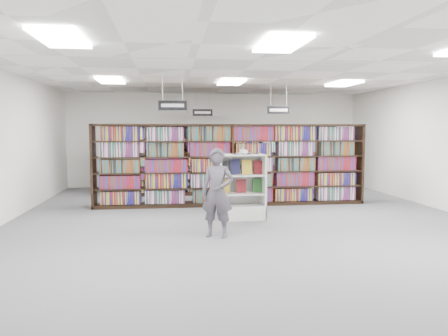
{
  "coord_description": "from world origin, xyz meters",
  "views": [
    {
      "loc": [
        -1.59,
        -9.15,
        1.95
      ],
      "look_at": [
        -0.37,
        0.5,
        1.1
      ],
      "focal_mm": 35.0,
      "sensor_mm": 36.0,
      "label": 1
    }
  ],
  "objects": [
    {
      "name": "endcap_display",
      "position": [
        -0.03,
        0.21,
        0.48
      ],
      "size": [
        1.03,
        0.54,
        1.43
      ],
      "rotation": [
        0.0,
        0.0,
        0.03
      ],
      "color": "silver",
      "rests_on": "floor"
    },
    {
      "name": "bookshelf_row_near",
      "position": [
        0.0,
        2.0,
        1.05
      ],
      "size": [
        7.0,
        0.6,
        2.1
      ],
      "color": "black",
      "rests_on": "floor"
    },
    {
      "name": "troffer_back_right",
      "position": [
        3.0,
        2.0,
        3.16
      ],
      "size": [
        0.6,
        1.2,
        0.04
      ],
      "primitive_type": "cube",
      "color": "white",
      "rests_on": "ceiling"
    },
    {
      "name": "troffer_back_left",
      "position": [
        -3.0,
        2.0,
        3.16
      ],
      "size": [
        0.6,
        1.2,
        0.04
      ],
      "primitive_type": "cube",
      "color": "white",
      "rests_on": "ceiling"
    },
    {
      "name": "troffer_front_left",
      "position": [
        -3.0,
        -3.0,
        3.16
      ],
      "size": [
        0.6,
        1.2,
        0.04
      ],
      "primitive_type": "cube",
      "color": "white",
      "rests_on": "ceiling"
    },
    {
      "name": "wall_back",
      "position": [
        0.0,
        6.0,
        1.6
      ],
      "size": [
        10.0,
        0.1,
        3.2
      ],
      "primitive_type": "cube",
      "color": "white",
      "rests_on": "ground"
    },
    {
      "name": "aisle_sign_left",
      "position": [
        -1.5,
        1.0,
        2.53
      ],
      "size": [
        0.65,
        0.02,
        0.8
      ],
      "color": "#B2B2B7",
      "rests_on": "ceiling"
    },
    {
      "name": "troffer_back_center",
      "position": [
        0.0,
        2.0,
        3.16
      ],
      "size": [
        0.6,
        1.2,
        0.04
      ],
      "primitive_type": "cube",
      "color": "white",
      "rests_on": "ceiling"
    },
    {
      "name": "shopper",
      "position": [
        -0.73,
        -1.35,
        0.81
      ],
      "size": [
        0.7,
        0.58,
        1.63
      ],
      "primitive_type": "imported",
      "rotation": [
        0.0,
        0.0,
        -0.38
      ],
      "color": "#4C4650",
      "rests_on": "floor"
    },
    {
      "name": "ceiling",
      "position": [
        0.0,
        0.0,
        3.2
      ],
      "size": [
        10.0,
        12.0,
        0.1
      ],
      "primitive_type": "cube",
      "color": "white",
      "rests_on": "wall_back"
    },
    {
      "name": "aisle_sign_right",
      "position": [
        1.5,
        3.0,
        2.53
      ],
      "size": [
        0.65,
        0.02,
        0.8
      ],
      "color": "#B2B2B7",
      "rests_on": "ceiling"
    },
    {
      "name": "floor",
      "position": [
        0.0,
        0.0,
        0.0
      ],
      "size": [
        12.0,
        12.0,
        0.0
      ],
      "primitive_type": "plane",
      "color": "#59595E",
      "rests_on": "ground"
    },
    {
      "name": "troffer_front_center",
      "position": [
        0.0,
        -3.0,
        3.16
      ],
      "size": [
        0.6,
        1.2,
        0.04
      ],
      "primitive_type": "cube",
      "color": "white",
      "rests_on": "ceiling"
    },
    {
      "name": "bookshelf_row_far",
      "position": [
        0.0,
        5.7,
        1.05
      ],
      "size": [
        7.0,
        0.6,
        2.1
      ],
      "color": "black",
      "rests_on": "floor"
    },
    {
      "name": "wall_front",
      "position": [
        0.0,
        -6.0,
        1.6
      ],
      "size": [
        10.0,
        0.1,
        3.2
      ],
      "primitive_type": "cube",
      "color": "white",
      "rests_on": "ground"
    },
    {
      "name": "bookshelf_row_mid",
      "position": [
        0.0,
        4.0,
        1.05
      ],
      "size": [
        7.0,
        0.6,
        2.1
      ],
      "color": "black",
      "rests_on": "floor"
    },
    {
      "name": "open_book",
      "position": [
        0.03,
        0.21,
        1.46
      ],
      "size": [
        0.59,
        0.38,
        0.13
      ],
      "rotation": [
        0.0,
        0.0,
        0.1
      ],
      "color": "black",
      "rests_on": "endcap_display"
    },
    {
      "name": "aisle_sign_center",
      "position": [
        -0.5,
        5.0,
        2.53
      ],
      "size": [
        0.65,
        0.02,
        0.8
      ],
      "color": "#B2B2B7",
      "rests_on": "ceiling"
    }
  ]
}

